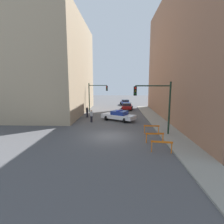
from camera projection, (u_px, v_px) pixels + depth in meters
ground_plane at (109, 136)px, 17.20m from camera, size 120.00×120.00×0.00m
sidewalk_right at (173, 136)px, 16.97m from camera, size 2.40×44.00×0.12m
building_corner_left at (44, 68)px, 30.18m from camera, size 14.00×20.00×15.68m
building_right at (213, 55)px, 23.17m from camera, size 12.00×28.00×17.70m
traffic_light_near at (158, 100)px, 17.09m from camera, size 3.64×0.35×5.20m
traffic_light_far at (95, 93)px, 31.23m from camera, size 3.44×0.35×5.20m
police_car at (119, 116)px, 24.31m from camera, size 4.99×3.99×1.52m
parked_car_near at (127, 106)px, 34.71m from camera, size 2.53×4.45×1.31m
parked_car_mid at (125, 102)px, 41.96m from camera, size 2.52×4.44×1.31m
pedestrian_crossing at (91, 116)px, 23.36m from camera, size 0.49×0.49×1.66m
pedestrian_corner at (87, 112)px, 26.78m from camera, size 0.49×0.49×1.66m
barrier_front at (162, 145)px, 13.05m from camera, size 1.59×0.38×0.90m
barrier_mid at (155, 136)px, 15.20m from camera, size 1.60×0.21×0.90m
barrier_back at (152, 128)px, 18.00m from camera, size 1.60×0.24×0.90m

